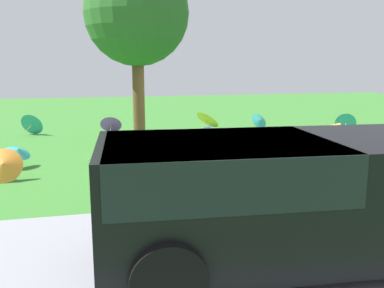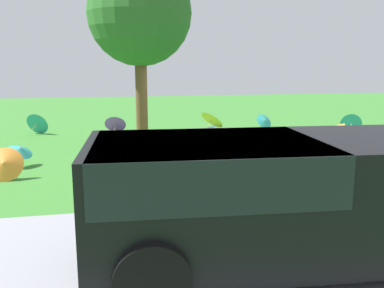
{
  "view_description": "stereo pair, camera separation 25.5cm",
  "coord_description": "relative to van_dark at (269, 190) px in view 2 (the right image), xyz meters",
  "views": [
    {
      "loc": [
        2.93,
        11.23,
        2.4
      ],
      "look_at": [
        0.82,
        2.17,
        0.6
      ],
      "focal_mm": 38.84,
      "sensor_mm": 36.0,
      "label": 1
    },
    {
      "loc": [
        2.68,
        11.28,
        2.4
      ],
      "look_at": [
        0.82,
        2.17,
        0.6
      ],
      "focal_mm": 38.84,
      "sensor_mm": 36.0,
      "label": 2
    }
  ],
  "objects": [
    {
      "name": "ground",
      "position": [
        -0.82,
        -6.79,
        -0.91
      ],
      "size": [
        40.0,
        40.0,
        0.0
      ],
      "primitive_type": "plane",
      "color": "#387A2D"
    },
    {
      "name": "van_dark",
      "position": [
        0.0,
        0.0,
        0.0
      ],
      "size": [
        4.72,
        2.38,
        1.53
      ],
      "color": "black",
      "rests_on": "ground"
    },
    {
      "name": "parasol_teal_3",
      "position": [
        4.23,
        -10.58,
        -0.52
      ],
      "size": [
        0.9,
        0.8,
        0.78
      ],
      "color": "tan",
      "rests_on": "ground"
    },
    {
      "name": "parasol_teal_2",
      "position": [
        3.91,
        -5.69,
        -0.51
      ],
      "size": [
        0.83,
        0.83,
        0.59
      ],
      "color": "tan",
      "rests_on": "ground"
    },
    {
      "name": "road_strip",
      "position": [
        -0.82,
        -0.26,
        -0.91
      ],
      "size": [
        40.0,
        3.86,
        0.01
      ],
      "primitive_type": "cube",
      "color": "gray",
      "rests_on": "ground"
    },
    {
      "name": "park_bench",
      "position": [
        -0.51,
        -3.71,
        -0.45
      ],
      "size": [
        1.64,
        0.66,
        0.9
      ],
      "color": "navy",
      "rests_on": "ground"
    },
    {
      "name": "parasol_purple_0",
      "position": [
        1.6,
        -10.28,
        -0.57
      ],
      "size": [
        0.82,
        0.77,
        0.68
      ],
      "color": "tan",
      "rests_on": "ground"
    },
    {
      "name": "parasol_orange_1",
      "position": [
        -4.85,
        -6.9,
        -0.44
      ],
      "size": [
        0.96,
        0.99,
        0.72
      ],
      "color": "tan",
      "rests_on": "ground"
    },
    {
      "name": "parasol_teal_7",
      "position": [
        -3.99,
        -10.3,
        -0.64
      ],
      "size": [
        0.75,
        0.65,
        0.55
      ],
      "color": "tan",
      "rests_on": "ground"
    },
    {
      "name": "parasol_purple_1",
      "position": [
        -3.1,
        -3.91,
        -0.63
      ],
      "size": [
        0.74,
        0.78,
        0.56
      ],
      "color": "tan",
      "rests_on": "ground"
    },
    {
      "name": "parasol_orange_0",
      "position": [
        4.01,
        -4.52,
        -0.55
      ],
      "size": [
        0.76,
        0.64,
        0.72
      ],
      "color": "tan",
      "rests_on": "ground"
    },
    {
      "name": "parasol_blue_0",
      "position": [
        -1.3,
        -8.37,
        -0.6
      ],
      "size": [
        0.73,
        0.77,
        0.56
      ],
      "color": "tan",
      "rests_on": "ground"
    },
    {
      "name": "shade_tree",
      "position": [
        0.86,
        -7.77,
        2.86
      ],
      "size": [
        2.96,
        2.96,
        5.28
      ],
      "color": "brown",
      "rests_on": "ground"
    },
    {
      "name": "parasol_teal_6",
      "position": [
        -6.42,
        -8.39,
        -0.55
      ],
      "size": [
        0.77,
        0.72,
        0.73
      ],
      "color": "tan",
      "rests_on": "ground"
    },
    {
      "name": "parasol_teal_5",
      "position": [
        1.98,
        -5.69,
        -0.63
      ],
      "size": [
        0.57,
        0.61,
        0.57
      ],
      "color": "tan",
      "rests_on": "ground"
    },
    {
      "name": "parasol_yellow_1",
      "position": [
        -1.92,
        -10.18,
        -0.48
      ],
      "size": [
        1.11,
        1.16,
        0.78
      ],
      "color": "tan",
      "rests_on": "ground"
    }
  ]
}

